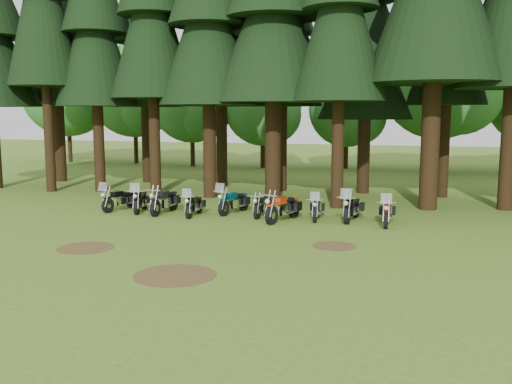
# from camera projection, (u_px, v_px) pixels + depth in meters

# --- Properties ---
(ground) EXTENTS (120.00, 120.00, 0.00)m
(ground) POSITION_uv_depth(u_px,v_px,m) (198.00, 241.00, 19.06)
(ground) COLOR #43681C
(ground) RESTS_ON ground
(pine_front_2) EXTENTS (4.32, 4.32, 16.22)m
(pine_front_2) POSITION_uv_depth(u_px,v_px,m) (94.00, 7.00, 29.82)
(pine_front_2) COLOR #312010
(pine_front_2) RESTS_ON ground
(pine_back_0) EXTENTS (5.00, 5.00, 17.21)m
(pine_back_0) POSITION_uv_depth(u_px,v_px,m) (54.00, 12.00, 34.38)
(pine_back_0) COLOR #312010
(pine_back_0) RESTS_ON ground
(pine_back_1) EXTENTS (4.52, 4.52, 16.22)m
(pine_back_1) POSITION_uv_depth(u_px,v_px,m) (144.00, 20.00, 33.97)
(pine_back_1) COLOR #312010
(pine_back_1) RESTS_ON ground
(pine_back_2) EXTENTS (4.85, 4.85, 16.30)m
(pine_back_2) POSITION_uv_depth(u_px,v_px,m) (221.00, 16.00, 32.63)
(pine_back_2) COLOR #312010
(pine_back_2) RESTS_ON ground
(pine_back_3) EXTENTS (4.35, 4.35, 16.20)m
(pine_back_3) POSITION_uv_depth(u_px,v_px,m) (282.00, 9.00, 30.12)
(pine_back_3) COLOR #312010
(pine_back_3) RESTS_ON ground
(pine_back_4) EXTENTS (4.94, 4.94, 13.78)m
(pine_back_4) POSITION_uv_depth(u_px,v_px,m) (367.00, 34.00, 29.36)
(pine_back_4) COLOR #312010
(pine_back_4) RESTS_ON ground
(decid_0) EXTENTS (8.00, 7.78, 10.00)m
(decid_0) POSITION_uv_depth(u_px,v_px,m) (70.00, 93.00, 48.49)
(decid_0) COLOR #312010
(decid_0) RESTS_ON ground
(decid_1) EXTENTS (7.91, 7.69, 9.88)m
(decid_1) POSITION_uv_depth(u_px,v_px,m) (137.00, 94.00, 47.24)
(decid_1) COLOR #312010
(decid_1) RESTS_ON ground
(decid_2) EXTENTS (6.72, 6.53, 8.40)m
(decid_2) POSITION_uv_depth(u_px,v_px,m) (194.00, 104.00, 44.86)
(decid_2) COLOR #312010
(decid_2) RESTS_ON ground
(decid_3) EXTENTS (6.12, 5.95, 7.65)m
(decid_3) POSITION_uv_depth(u_px,v_px,m) (265.00, 109.00, 43.63)
(decid_3) COLOR #312010
(decid_3) RESTS_ON ground
(decid_4) EXTENTS (5.93, 5.76, 7.41)m
(decid_4) POSITION_uv_depth(u_px,v_px,m) (350.00, 111.00, 43.00)
(decid_4) COLOR #312010
(decid_4) RESTS_ON ground
(decid_5) EXTENTS (8.45, 8.21, 10.56)m
(decid_5) POSITION_uv_depth(u_px,v_px,m) (445.00, 84.00, 40.26)
(decid_5) COLOR #312010
(decid_5) RESTS_ON ground
(dirt_patch_0) EXTENTS (1.80, 1.80, 0.01)m
(dirt_patch_0) POSITION_uv_depth(u_px,v_px,m) (86.00, 248.00, 18.02)
(dirt_patch_0) COLOR #4C3D1E
(dirt_patch_0) RESTS_ON ground
(dirt_patch_1) EXTENTS (1.40, 1.40, 0.01)m
(dirt_patch_1) POSITION_uv_depth(u_px,v_px,m) (334.00, 246.00, 18.26)
(dirt_patch_1) COLOR #4C3D1E
(dirt_patch_1) RESTS_ON ground
(dirt_patch_2) EXTENTS (2.20, 2.20, 0.01)m
(dirt_patch_2) POSITION_uv_depth(u_px,v_px,m) (175.00, 275.00, 14.98)
(dirt_patch_2) COLOR #4C3D1E
(dirt_patch_2) RESTS_ON ground
(motorcycle_0) EXTENTS (0.77, 2.15, 1.36)m
(motorcycle_0) POSITION_uv_depth(u_px,v_px,m) (120.00, 200.00, 24.91)
(motorcycle_0) COLOR black
(motorcycle_0) RESTS_ON ground
(motorcycle_1) EXTENTS (0.85, 2.17, 1.37)m
(motorcycle_1) POSITION_uv_depth(u_px,v_px,m) (140.00, 201.00, 24.60)
(motorcycle_1) COLOR black
(motorcycle_1) RESTS_ON ground
(motorcycle_2) EXTENTS (0.34, 2.37, 0.97)m
(motorcycle_2) POSITION_uv_depth(u_px,v_px,m) (165.00, 202.00, 24.20)
(motorcycle_2) COLOR black
(motorcycle_2) RESTS_ON ground
(motorcycle_3) EXTENTS (0.45, 2.01, 1.26)m
(motorcycle_3) POSITION_uv_depth(u_px,v_px,m) (194.00, 206.00, 23.61)
(motorcycle_3) COLOR black
(motorcycle_3) RESTS_ON ground
(motorcycle_4) EXTENTS (0.80, 2.23, 1.41)m
(motorcycle_4) POSITION_uv_depth(u_px,v_px,m) (234.00, 202.00, 24.17)
(motorcycle_4) COLOR black
(motorcycle_4) RESTS_ON ground
(motorcycle_5) EXTENTS (0.32, 2.02, 0.82)m
(motorcycle_5) POSITION_uv_depth(u_px,v_px,m) (263.00, 206.00, 23.52)
(motorcycle_5) COLOR black
(motorcycle_5) RESTS_ON ground
(motorcycle_6) EXTENTS (0.85, 2.38, 0.99)m
(motorcycle_6) POSITION_uv_depth(u_px,v_px,m) (283.00, 208.00, 22.44)
(motorcycle_6) COLOR black
(motorcycle_6) RESTS_ON ground
(motorcycle_7) EXTENTS (0.49, 1.99, 1.25)m
(motorcycle_7) POSITION_uv_depth(u_px,v_px,m) (316.00, 209.00, 22.79)
(motorcycle_7) COLOR black
(motorcycle_7) RESTS_ON ground
(motorcycle_8) EXTENTS (0.53, 2.26, 1.42)m
(motorcycle_8) POSITION_uv_depth(u_px,v_px,m) (352.00, 209.00, 22.52)
(motorcycle_8) COLOR black
(motorcycle_8) RESTS_ON ground
(motorcycle_9) EXTENTS (0.41, 2.15, 1.36)m
(motorcycle_9) POSITION_uv_depth(u_px,v_px,m) (387.00, 213.00, 21.67)
(motorcycle_9) COLOR black
(motorcycle_9) RESTS_ON ground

